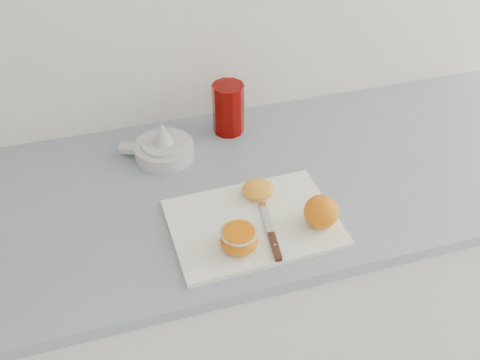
# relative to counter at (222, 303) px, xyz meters

# --- Properties ---
(counter) EXTENTS (2.40, 0.64, 0.89)m
(counter) POSITION_rel_counter_xyz_m (0.00, 0.00, 0.00)
(counter) COLOR silver
(counter) RESTS_ON ground
(cutting_board) EXTENTS (0.36, 0.26, 0.01)m
(cutting_board) POSITION_rel_counter_xyz_m (0.04, -0.15, 0.45)
(cutting_board) COLOR white
(cutting_board) RESTS_ON counter
(whole_orange) EXTENTS (0.07, 0.07, 0.07)m
(whole_orange) POSITION_rel_counter_xyz_m (0.17, -0.20, 0.49)
(whole_orange) COLOR orange
(whole_orange) RESTS_ON cutting_board
(half_orange) EXTENTS (0.08, 0.08, 0.05)m
(half_orange) POSITION_rel_counter_xyz_m (-0.01, -0.22, 0.48)
(half_orange) COLOR orange
(half_orange) RESTS_ON cutting_board
(squeezed_shell) EXTENTS (0.07, 0.07, 0.03)m
(squeezed_shell) POSITION_rel_counter_xyz_m (0.07, -0.07, 0.47)
(squeezed_shell) COLOR orange
(squeezed_shell) RESTS_ON cutting_board
(paring_knife) EXTENTS (0.04, 0.17, 0.01)m
(paring_knife) POSITION_rel_counter_xyz_m (0.06, -0.22, 0.46)
(paring_knife) COLOR #442618
(paring_knife) RESTS_ON cutting_board
(citrus_juicer) EXTENTS (0.18, 0.15, 0.10)m
(citrus_juicer) POSITION_rel_counter_xyz_m (-0.10, 0.14, 0.47)
(citrus_juicer) COLOR silver
(citrus_juicer) RESTS_ON counter
(red_tumbler) EXTENTS (0.08, 0.08, 0.14)m
(red_tumbler) POSITION_rel_counter_xyz_m (0.08, 0.21, 0.51)
(red_tumbler) COLOR #700300
(red_tumbler) RESTS_ON counter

